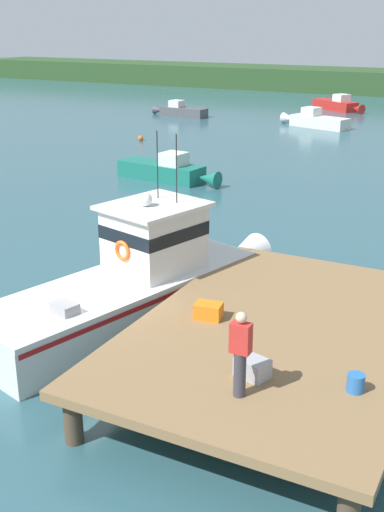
# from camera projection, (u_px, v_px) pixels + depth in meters

# --- Properties ---
(ground_plane) EXTENTS (200.00, 200.00, 0.00)m
(ground_plane) POSITION_uv_depth(u_px,v_px,m) (103.00, 331.00, 16.71)
(ground_plane) COLOR #2D5660
(dock) EXTENTS (6.00, 9.00, 1.20)m
(dock) POSITION_uv_depth(u_px,v_px,m) (282.00, 332.00, 14.26)
(dock) COLOR #4C3D2D
(dock) RESTS_ON ground
(main_fishing_boat) EXTENTS (4.55, 9.93, 4.80)m
(main_fishing_boat) POSITION_uv_depth(u_px,v_px,m) (138.00, 282.00, 17.20)
(main_fishing_boat) COLOR silver
(main_fishing_boat) RESTS_ON ground
(crate_single_far) EXTENTS (0.70, 0.59, 0.37)m
(crate_single_far) POSITION_uv_depth(u_px,v_px,m) (252.00, 368.00, 12.18)
(crate_single_far) COLOR #9E9EA3
(crate_single_far) RESTS_ON dock
(crate_single_by_cleat) EXTENTS (0.67, 0.53, 0.35)m
(crate_single_by_cleat) POSITION_uv_depth(u_px,v_px,m) (208.00, 311.00, 14.59)
(crate_single_by_cleat) COLOR orange
(crate_single_by_cleat) RESTS_ON dock
(bait_bucket) EXTENTS (0.32, 0.32, 0.34)m
(bait_bucket) POSITION_uv_depth(u_px,v_px,m) (356.00, 383.00, 11.70)
(bait_bucket) COLOR #2866B2
(bait_bucket) RESTS_ON dock
(deckhand_by_the_boat) EXTENTS (0.36, 0.22, 1.63)m
(deckhand_by_the_boat) POSITION_uv_depth(u_px,v_px,m) (240.00, 353.00, 11.34)
(deckhand_by_the_boat) COLOR #383842
(deckhand_by_the_boat) RESTS_ON dock
(moored_boat_far_right) EXTENTS (5.08, 1.66, 1.27)m
(moored_boat_far_right) POSITION_uv_depth(u_px,v_px,m) (180.00, 111.00, 53.91)
(moored_boat_far_right) COLOR #4C4C51
(moored_boat_far_right) RESTS_ON ground
(moored_boat_outer_mooring) EXTENTS (5.73, 2.01, 1.43)m
(moored_boat_outer_mooring) POSITION_uv_depth(u_px,v_px,m) (167.00, 171.00, 32.23)
(moored_boat_outer_mooring) COLOR #196B5B
(moored_boat_outer_mooring) RESTS_ON ground
(moored_boat_far_left) EXTENTS (5.33, 4.00, 1.43)m
(moored_boat_far_left) POSITION_uv_depth(u_px,v_px,m) (338.00, 105.00, 57.34)
(moored_boat_far_left) COLOR red
(moored_boat_far_left) RESTS_ON ground
(moored_boat_off_the_point) EXTENTS (5.67, 2.73, 1.42)m
(moored_boat_off_the_point) POSITION_uv_depth(u_px,v_px,m) (315.00, 120.00, 48.40)
(moored_boat_off_the_point) COLOR silver
(moored_boat_off_the_point) RESTS_ON ground
(mooring_buoy_channel_marker) EXTENTS (0.34, 0.34, 0.34)m
(mooring_buoy_channel_marker) POSITION_uv_depth(u_px,v_px,m) (141.00, 138.00, 42.98)
(mooring_buoy_channel_marker) COLOR #EA5B19
(mooring_buoy_channel_marker) RESTS_ON ground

